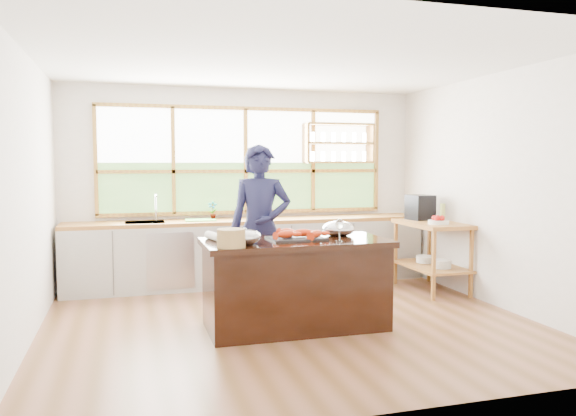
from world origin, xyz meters
name	(u,v)px	position (x,y,z in m)	size (l,w,h in m)	color
ground_plane	(290,322)	(0.00, 0.00, 0.00)	(5.00, 5.00, 0.00)	brown
room_shell	(279,155)	(0.02, 0.51, 1.75)	(5.02, 4.52, 2.71)	beige
back_counter	(249,251)	(-0.02, 1.94, 0.45)	(4.90, 0.63, 0.90)	#B3B0A8
right_shelf_unit	(432,245)	(2.19, 0.89, 0.60)	(0.62, 1.10, 0.90)	#AA762C
island	(295,283)	(0.00, -0.20, 0.45)	(1.85, 0.90, 0.90)	black
cook	(260,229)	(-0.19, 0.51, 0.94)	(0.68, 0.45, 1.87)	#151633
potted_plant	(213,210)	(-0.51, 2.00, 1.03)	(0.13, 0.09, 0.25)	slate
cutting_board	(201,220)	(-0.68, 1.94, 0.91)	(0.40, 0.30, 0.01)	#67CF51
espresso_machine	(420,207)	(2.19, 1.21, 1.07)	(0.29, 0.31, 0.34)	black
wine_bottle	(443,213)	(2.24, 0.73, 1.03)	(0.06, 0.06, 0.25)	#95A950
fruit_bowl	(438,221)	(2.14, 0.66, 0.94)	(0.26, 0.26, 0.11)	silver
slate_board	(296,238)	(0.01, -0.17, 0.91)	(0.55, 0.40, 0.02)	black
lobster_pile	(298,233)	(0.04, -0.17, 0.96)	(0.52, 0.44, 0.08)	red
mixing_bowl_left	(243,237)	(-0.56, -0.34, 0.97)	(0.33, 0.33, 0.16)	#B0B1B7
mixing_bowl_right	(338,229)	(0.53, -0.03, 0.97)	(0.35, 0.35, 0.17)	#B0B1B7
wine_glass	(339,225)	(0.38, -0.43, 1.06)	(0.08, 0.08, 0.22)	white
wicker_basket	(231,238)	(-0.71, -0.51, 0.98)	(0.26, 0.26, 0.17)	tan
parchment_roll	(214,236)	(-0.79, -0.01, 0.94)	(0.08, 0.08, 0.30)	white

